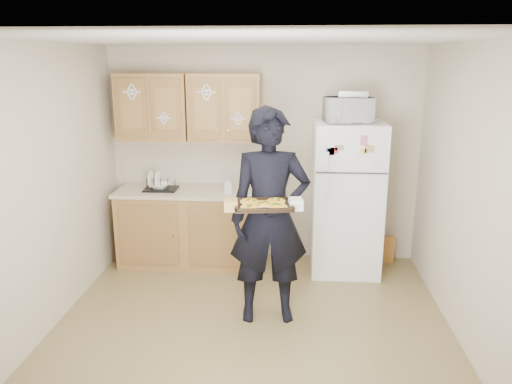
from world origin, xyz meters
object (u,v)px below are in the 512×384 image
person (270,217)px  refrigerator (346,198)px  dish_rack (161,184)px  baking_tray (263,206)px  microwave (348,110)px

person → refrigerator: bearing=47.6°
person → dish_rack: bearing=130.1°
baking_tray → dish_rack: baking_tray is taller
baking_tray → person: bearing=74.5°
refrigerator → dish_rack: bearing=179.4°
person → dish_rack: (-1.31, 1.18, -0.01)m
refrigerator → microwave: microwave is taller
refrigerator → dish_rack: (-2.11, 0.02, 0.12)m
dish_rack → refrigerator: bearing=-0.6°
baking_tray → dish_rack: bearing=122.8°
microwave → dish_rack: (-2.08, 0.07, -0.86)m
refrigerator → microwave: size_ratio=3.53×
refrigerator → dish_rack: size_ratio=4.62×
person → dish_rack: 1.76m
person → microwave: (0.77, 1.11, 0.85)m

